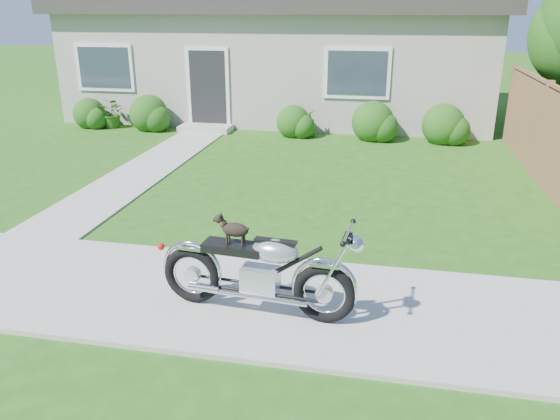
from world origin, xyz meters
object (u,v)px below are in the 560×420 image
object	(u,v)px
potted_plant_right	(310,123)
motorcycle_with_dog	(260,271)
fence	(543,131)
house	(284,42)
potted_plant_left	(113,113)

from	to	relation	value
potted_plant_right	motorcycle_with_dog	size ratio (longest dim) A/B	0.31
fence	motorcycle_with_dog	world-z (taller)	fence
fence	house	bearing A→B (deg)	135.26
fence	potted_plant_right	size ratio (longest dim) A/B	9.49
potted_plant_left	potted_plant_right	size ratio (longest dim) A/B	1.19
fence	potted_plant_left	xyz separation A→B (m)	(-10.47, 2.80, -0.52)
motorcycle_with_dog	potted_plant_left	bearing A→B (deg)	130.41
house	motorcycle_with_dog	distance (m)	12.60
house	potted_plant_right	size ratio (longest dim) A/B	18.07
fence	motorcycle_with_dog	size ratio (longest dim) A/B	2.98
fence	potted_plant_left	bearing A→B (deg)	165.03
fence	potted_plant_right	world-z (taller)	fence
potted_plant_left	fence	bearing A→B (deg)	-14.97
house	motorcycle_with_dog	xyz separation A→B (m)	(2.16, -12.31, -1.62)
house	potted_plant_right	world-z (taller)	house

